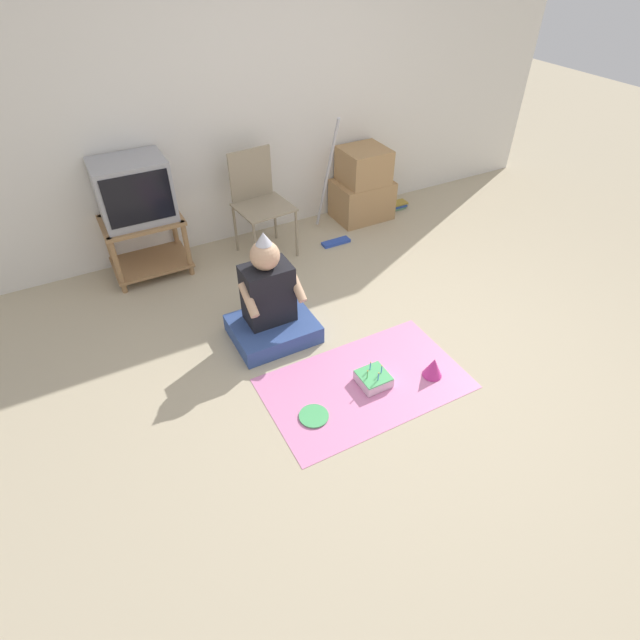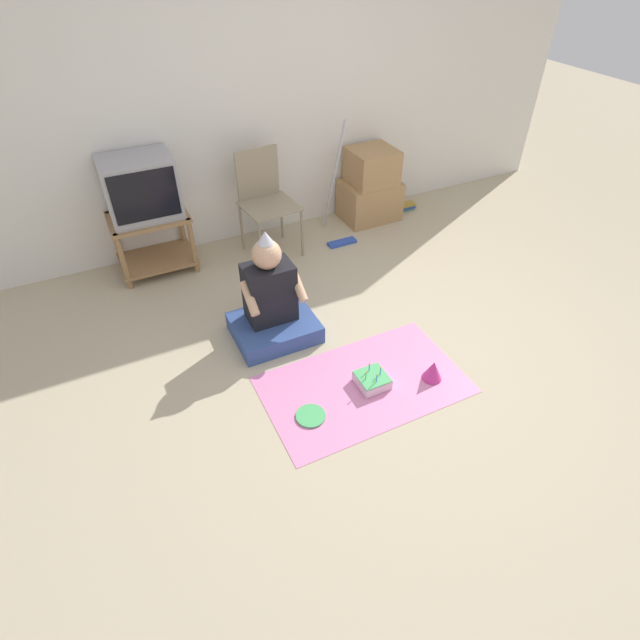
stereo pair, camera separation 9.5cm
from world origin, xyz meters
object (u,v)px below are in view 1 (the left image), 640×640
Objects in this scene: dust_mop at (331,207)px; book_pile at (398,205)px; birthday_cake at (373,379)px; cardboard_box_stack at (363,186)px; party_hat_blue at (433,367)px; person_seated at (270,306)px; folding_chair at (258,196)px; tv at (133,190)px; paper_plate at (314,416)px.

book_pile is at bearing 13.66° from dust_mop.
birthday_cake is at bearing -128.54° from book_pile.
cardboard_box_stack reaches higher than party_hat_blue.
person_seated reaches higher than cardboard_box_stack.
cardboard_box_stack is at bearing 5.30° from folding_chair.
party_hat_blue is (1.39, -2.22, -0.69)m from tv.
person_seated is at bearing 116.57° from birthday_cake.
birthday_cake is (-0.69, -1.83, -0.30)m from dust_mop.
tv is 2.34m from paper_plate.
tv is at bearing 102.91° from paper_plate.
party_hat_blue is at bearing -98.24° from dust_mop.
dust_mop is (1.67, -0.26, -0.42)m from tv.
person_seated is at bearing 130.82° from party_hat_blue.
dust_mop reaches higher than cardboard_box_stack.
tv is 2.73m from book_pile.
tv is 1.04m from folding_chair.
folding_chair reaches higher than party_hat_blue.
tv is at bearing 171.29° from dust_mop.
person_seated is 0.92m from birthday_cake.
book_pile is 1.21× the size of party_hat_blue.
party_hat_blue is (0.38, -2.10, -0.46)m from folding_chair.
folding_chair is 0.78× the size of dust_mop.
paper_plate is at bearing -128.02° from cardboard_box_stack.
party_hat_blue is at bearing -109.60° from cardboard_box_stack.
paper_plate is at bearing -96.27° from person_seated.
paper_plate is (-1.18, -1.90, -0.33)m from dust_mop.
party_hat_blue is at bearing -79.76° from folding_chair.
birthday_cake is (-0.02, -1.97, -0.49)m from folding_chair.
person_seated is at bearing -136.20° from dust_mop.
paper_plate is at bearing -135.03° from book_pile.
folding_chair reaches higher than person_seated.
dust_mop is at bearing 69.50° from birthday_cake.
book_pile is (0.46, -0.01, -0.30)m from cardboard_box_stack.
paper_plate is at bearing -77.09° from tv.
birthday_cake is 0.50m from paper_plate.
book_pile is 0.21× the size of person_seated.
tv is 0.65× the size of person_seated.
cardboard_box_stack is 2.04m from person_seated.
folding_chair is 5.08× the size of book_pile.
person_seated reaches higher than party_hat_blue.
tv is 0.48× the size of dust_mop.
folding_chair is at bearing 75.86° from paper_plate.
cardboard_box_stack is at bearing 51.98° from paper_plate.
party_hat_blue is (-0.79, -2.21, -0.26)m from cardboard_box_stack.
paper_plate is at bearing -121.75° from dust_mop.
folding_chair is (1.01, -0.12, -0.23)m from tv.
dust_mop is (-0.50, -0.25, 0.01)m from cardboard_box_stack.
party_hat_blue is at bearing -17.94° from birthday_cake.
cardboard_box_stack is (2.17, -0.01, -0.43)m from tv.
person_seated is (-1.08, -1.04, -0.07)m from dust_mop.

